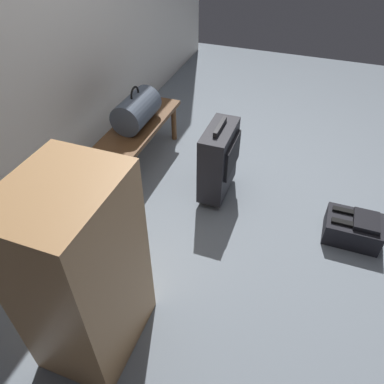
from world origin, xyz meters
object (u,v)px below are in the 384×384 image
Objects in this scene: backpack_dark at (353,228)px; side_cabinet at (82,275)px; bench at (140,129)px; cell_phone at (153,102)px; duffel_bag_slate at (137,110)px; suitcase_upright_charcoal at (219,160)px.

backpack_dark is 0.35× the size of side_cabinet.
bench is 6.94× the size of cell_phone.
bench is 1.72m from side_cabinet.
side_cabinet is at bearing -162.18° from duffel_bag_slate.
duffel_bag_slate is at bearing 80.04° from backpack_dark.
bench is at bearing 17.52° from side_cabinet.
duffel_bag_slate is 1.91m from backpack_dark.
cell_phone reaches higher than bench.
side_cabinet is at bearing -164.32° from cell_phone.
bench is at bearing 0.00° from duffel_bag_slate.
suitcase_upright_charcoal is at bearing -104.64° from bench.
cell_phone is at bearing 7.43° from bench.
cell_phone is (0.38, 0.05, 0.07)m from bench.
suitcase_upright_charcoal reaches higher than bench.
bench is 0.80m from suitcase_upright_charcoal.
duffel_bag_slate is 0.68× the size of suitcase_upright_charcoal.
duffel_bag_slate is 0.82m from suitcase_upright_charcoal.
suitcase_upright_charcoal is at bearing -10.39° from side_cabinet.
cell_phone is 0.13× the size of side_cabinet.
bench is 0.38m from cell_phone.
bench is at bearing 75.36° from suitcase_upright_charcoal.
cell_phone is 2.08m from side_cabinet.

